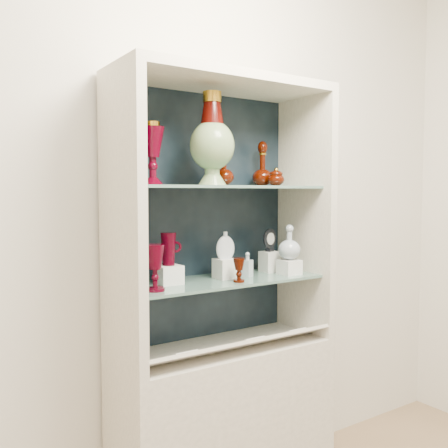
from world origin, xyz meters
TOP-DOWN VIEW (x-y plane):
  - wall_back at (0.00, 1.75)m, footprint 3.50×0.02m
  - cabinet_base at (0.00, 1.53)m, footprint 1.00×0.40m
  - cabinet_back_panel at (0.00, 1.72)m, footprint 0.98×0.02m
  - cabinet_side_left at (-0.48, 1.53)m, footprint 0.04×0.40m
  - cabinet_side_right at (0.48, 1.53)m, footprint 0.04×0.40m
  - cabinet_top_cap at (0.00, 1.53)m, footprint 1.00×0.40m
  - shelf_lower at (0.00, 1.55)m, footprint 0.92×0.34m
  - shelf_upper at (0.00, 1.55)m, footprint 0.92×0.34m
  - label_ledge at (0.00, 1.42)m, footprint 0.92×0.17m
  - label_card_0 at (0.32, 1.42)m, footprint 0.10×0.06m
  - label_card_1 at (-0.27, 1.42)m, footprint 0.10×0.06m
  - label_card_2 at (0.07, 1.42)m, footprint 0.10×0.06m
  - pedestal_lamp_left at (-0.44, 1.52)m, footprint 0.13×0.13m
  - pedestal_lamp_right at (-0.32, 1.58)m, footprint 0.13×0.13m
  - enamel_urn at (-0.08, 1.50)m, footprint 0.25×0.25m
  - ruby_decanter_a at (0.04, 1.58)m, footprint 0.11×0.11m
  - ruby_decanter_b at (0.30, 1.63)m, footprint 0.13×0.13m
  - lidded_bowl at (0.31, 1.54)m, footprint 0.08×0.08m
  - cobalt_goblet at (-0.44, 1.55)m, footprint 0.08×0.08m
  - ruby_goblet_tall at (-0.37, 1.47)m, footprint 0.10×0.10m
  - ruby_goblet_small at (0.02, 1.45)m, footprint 0.06×0.06m
  - riser_ruby_pitcher at (-0.25, 1.58)m, footprint 0.10×0.10m
  - ruby_pitcher at (-0.25, 1.58)m, footprint 0.12×0.09m
  - clear_square_bottle at (0.14, 1.54)m, footprint 0.05×0.05m
  - riser_flat_flask at (0.03, 1.56)m, footprint 0.09×0.09m
  - flat_flask at (0.03, 1.56)m, footprint 0.09×0.05m
  - riser_clear_round_decanter at (0.34, 1.48)m, footprint 0.09×0.09m
  - clear_round_decanter at (0.34, 1.48)m, footprint 0.12×0.12m
  - riser_cameo_medallion at (0.31, 1.60)m, footprint 0.08×0.08m
  - cameo_medallion at (0.31, 1.60)m, footprint 0.10×0.06m

SIDE VIEW (x-z plane):
  - cabinet_base at x=0.00m, z-range 0.00..0.75m
  - label_ledge at x=0.00m, z-range 0.74..0.82m
  - label_card_0 at x=0.32m, z-range 0.78..0.81m
  - label_card_1 at x=-0.27m, z-range 0.78..0.81m
  - label_card_2 at x=0.07m, z-range 0.78..0.81m
  - shelf_lower at x=0.00m, z-range 1.04..1.05m
  - riser_clear_round_decanter at x=0.34m, z-range 1.05..1.12m
  - riser_ruby_pitcher at x=-0.25m, z-range 1.05..1.13m
  - riser_flat_flask at x=0.03m, z-range 1.05..1.14m
  - riser_cameo_medallion at x=0.31m, z-range 1.05..1.15m
  - ruby_goblet_small at x=0.02m, z-range 1.05..1.15m
  - clear_square_bottle at x=0.14m, z-range 1.05..1.16m
  - cobalt_goblet at x=-0.44m, z-range 1.05..1.22m
  - ruby_goblet_tall at x=-0.37m, z-range 1.05..1.23m
  - clear_round_decanter at x=0.34m, z-range 1.12..1.28m
  - ruby_pitcher at x=-0.25m, z-range 1.13..1.27m
  - flat_flask at x=0.03m, z-range 1.14..1.27m
  - cameo_medallion at x=0.31m, z-range 1.15..1.27m
  - cabinet_back_panel at x=0.00m, z-range 0.75..1.90m
  - cabinet_side_left at x=-0.48m, z-range 0.75..1.90m
  - cabinet_side_right at x=0.48m, z-range 0.75..1.90m
  - wall_back at x=0.00m, z-range 0.00..2.80m
  - shelf_upper at x=0.00m, z-range 1.46..1.47m
  - lidded_bowl at x=0.31m, z-range 1.47..1.56m
  - ruby_decanter_b at x=0.30m, z-range 1.47..1.70m
  - ruby_decanter_a at x=0.04m, z-range 1.47..1.70m
  - pedestal_lamp_right at x=-0.32m, z-range 1.47..1.73m
  - pedestal_lamp_left at x=-0.44m, z-range 1.47..1.74m
  - enamel_urn at x=-0.08m, z-range 1.47..1.86m
  - cabinet_top_cap at x=0.00m, z-range 1.90..1.94m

